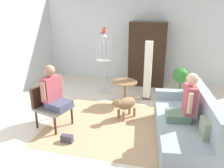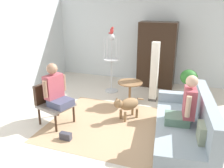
# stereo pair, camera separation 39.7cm
# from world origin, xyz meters

# --- Properties ---
(ground_plane) EXTENTS (7.52, 7.52, 0.00)m
(ground_plane) POSITION_xyz_m (0.00, 0.00, 0.00)
(ground_plane) COLOR beige
(back_wall) EXTENTS (6.86, 0.12, 2.57)m
(back_wall) POSITION_xyz_m (0.00, 3.10, 1.29)
(back_wall) COLOR silver
(back_wall) RESTS_ON ground
(area_rug) EXTENTS (2.77, 2.25, 0.01)m
(area_rug) POSITION_xyz_m (-0.17, -0.04, 0.00)
(area_rug) COLOR tan
(area_rug) RESTS_ON ground
(couch) EXTENTS (1.14, 2.12, 0.92)m
(couch) POSITION_xyz_m (1.18, -0.25, 0.31)
(couch) COLOR #8EA0AD
(couch) RESTS_ON ground
(armchair) EXTENTS (0.74, 0.73, 0.84)m
(armchair) POSITION_xyz_m (-1.48, -0.30, 0.49)
(armchair) COLOR #382316
(armchair) RESTS_ON ground
(person_on_couch) EXTENTS (0.51, 0.52, 0.86)m
(person_on_couch) POSITION_xyz_m (1.13, -0.28, 0.77)
(person_on_couch) COLOR slate
(person_on_armchair) EXTENTS (0.56, 0.55, 0.85)m
(person_on_armchair) POSITION_xyz_m (-1.33, -0.35, 0.77)
(person_on_armchair) COLOR #464B69
(round_end_table) EXTENTS (0.59, 0.59, 0.59)m
(round_end_table) POSITION_xyz_m (-0.20, 1.08, 0.39)
(round_end_table) COLOR olive
(round_end_table) RESTS_ON ground
(dog) EXTENTS (0.52, 0.65, 0.54)m
(dog) POSITION_xyz_m (-0.05, 0.34, 0.34)
(dog) COLOR olive
(dog) RESTS_ON ground
(bird_cage_stand) EXTENTS (0.43, 0.43, 1.60)m
(bird_cage_stand) POSITION_xyz_m (-0.92, 1.77, 0.86)
(bird_cage_stand) COLOR silver
(bird_cage_stand) RESTS_ON ground
(parrot) EXTENTS (0.17, 0.10, 0.19)m
(parrot) POSITION_xyz_m (-0.91, 1.77, 1.69)
(parrot) COLOR red
(parrot) RESTS_ON bird_cage_stand
(potted_plant) EXTENTS (0.42, 0.42, 0.83)m
(potted_plant) POSITION_xyz_m (1.11, 1.76, 0.48)
(potted_plant) COLOR beige
(potted_plant) RESTS_ON ground
(column_lamp) EXTENTS (0.20, 0.20, 1.50)m
(column_lamp) POSITION_xyz_m (0.29, 1.54, 0.74)
(column_lamp) COLOR #4C4742
(column_lamp) RESTS_ON ground
(armoire_cabinet) EXTENTS (1.05, 0.56, 1.86)m
(armoire_cabinet) POSITION_xyz_m (0.15, 2.69, 0.93)
(armoire_cabinet) COLOR black
(armoire_cabinet) RESTS_ON ground
(handbag) EXTENTS (0.22, 0.10, 0.14)m
(handbag) POSITION_xyz_m (-0.89, -0.82, 0.07)
(handbag) COLOR #3F3F4C
(handbag) RESTS_ON ground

